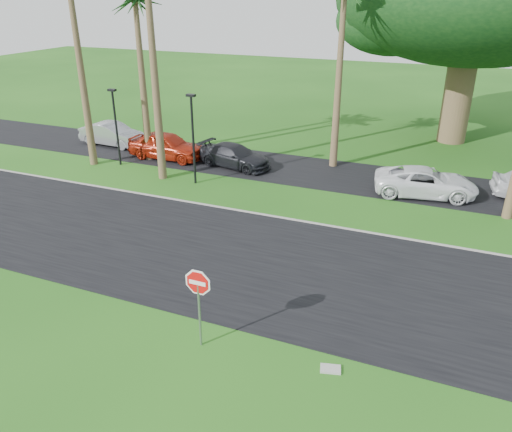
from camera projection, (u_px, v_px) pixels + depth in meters
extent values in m
plane|color=#1C4F13|center=(230.00, 288.00, 17.07)|extent=(120.00, 120.00, 0.00)
cube|color=black|center=(253.00, 261.00, 18.75)|extent=(120.00, 8.00, 0.02)
cube|color=black|center=(326.00, 174.00, 27.57)|extent=(120.00, 5.00, 0.02)
cube|color=gray|center=(288.00, 219.00, 22.14)|extent=(120.00, 0.12, 0.06)
cylinder|color=gray|center=(200.00, 316.00, 13.96)|extent=(0.07, 0.07, 2.00)
cylinder|color=white|center=(198.00, 282.00, 13.50)|extent=(1.05, 0.02, 1.05)
cylinder|color=red|center=(198.00, 282.00, 13.50)|extent=(0.90, 0.02, 0.90)
cube|color=white|center=(198.00, 282.00, 13.50)|extent=(0.50, 0.02, 0.12)
cone|color=brown|center=(81.00, 71.00, 26.96)|extent=(0.44, 0.44, 10.50)
cone|color=brown|center=(143.00, 83.00, 28.09)|extent=(0.44, 0.44, 9.00)
cone|color=brown|center=(154.00, 68.00, 24.60)|extent=(0.44, 0.44, 11.50)
cone|color=brown|center=(339.00, 82.00, 26.86)|extent=(0.44, 0.44, 9.50)
cylinder|color=brown|center=(458.00, 96.00, 32.22)|extent=(1.80, 1.80, 6.00)
cylinder|color=black|center=(117.00, 129.00, 28.17)|extent=(0.12, 0.12, 4.20)
cube|color=black|center=(112.00, 90.00, 27.27)|extent=(0.45, 0.25, 0.12)
cylinder|color=black|center=(193.00, 142.00, 25.36)|extent=(0.12, 0.12, 4.50)
cube|color=black|center=(191.00, 95.00, 24.39)|extent=(0.45, 0.25, 0.12)
imported|color=#A0A1A7|center=(113.00, 135.00, 32.27)|extent=(4.47, 1.72, 1.45)
imported|color=#9F200D|center=(167.00, 146.00, 29.73)|extent=(4.69, 1.90, 1.59)
imported|color=black|center=(235.00, 156.00, 28.41)|extent=(4.62, 2.57, 1.27)
imported|color=white|center=(426.00, 182.00, 24.44)|extent=(5.22, 3.06, 1.37)
cube|color=#A3A39B|center=(330.00, 369.00, 13.41)|extent=(0.62, 0.48, 0.06)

